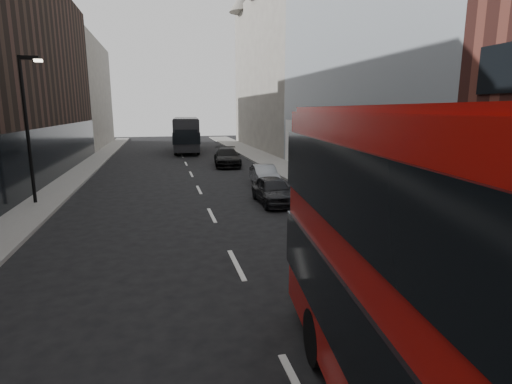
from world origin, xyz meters
TOP-DOWN VIEW (x-y plane):
  - sidewalk_right at (7.50, 25.00)m, footprint 3.00×80.00m
  - sidewalk_left at (-8.00, 25.00)m, footprint 2.00×80.00m
  - building_modern_block at (11.47, 21.00)m, footprint 5.03×22.00m
  - building_victorian at (11.38, 44.00)m, footprint 6.50×24.00m
  - building_left_mid at (-11.50, 30.00)m, footprint 5.00×24.00m
  - building_left_far at (-11.50, 52.00)m, footprint 5.00×20.00m
  - street_lamp at (-8.22, 18.00)m, footprint 1.06×0.22m
  - grey_bus at (0.80, 42.83)m, footprint 3.49×11.84m
  - car_a at (3.33, 15.62)m, footprint 1.63×4.02m
  - car_b at (4.18, 20.65)m, footprint 1.55×3.89m
  - car_c at (3.31, 29.78)m, footprint 2.60×5.35m

SIDE VIEW (x-z plane):
  - sidewalk_right at x=7.50m, z-range 0.00..0.15m
  - sidewalk_left at x=-8.00m, z-range 0.00..0.15m
  - car_b at x=4.18m, z-range 0.00..1.26m
  - car_a at x=3.33m, z-range 0.00..1.37m
  - car_c at x=3.31m, z-range 0.00..1.50m
  - grey_bus at x=0.80m, z-range 0.13..3.91m
  - street_lamp at x=-8.22m, z-range 0.68..7.68m
  - building_left_far at x=-11.50m, z-range 0.00..13.00m
  - building_left_mid at x=-11.50m, z-range 0.00..14.00m
  - building_victorian at x=11.38m, z-range -0.84..20.16m
  - building_modern_block at x=11.47m, z-range -0.10..19.90m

